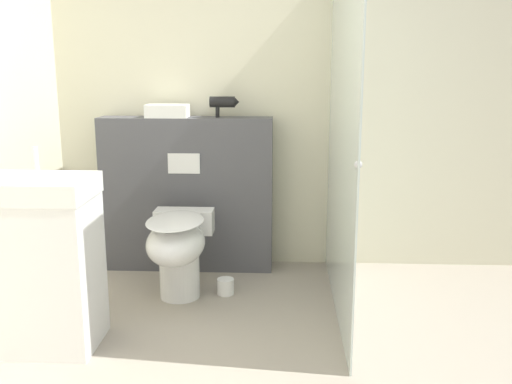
# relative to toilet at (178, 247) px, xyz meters

# --- Properties ---
(wall_back) EXTENTS (8.00, 0.06, 2.50)m
(wall_back) POSITION_rel_toilet_xyz_m (0.32, 0.75, 0.91)
(wall_back) COLOR beige
(wall_back) RESTS_ON ground_plane
(partition_panel) EXTENTS (1.21, 0.22, 1.09)m
(partition_panel) POSITION_rel_toilet_xyz_m (-0.03, 0.58, 0.20)
(partition_panel) COLOR #4C4C51
(partition_panel) RESTS_ON ground_plane
(shower_glass) EXTENTS (0.04, 1.61, 2.12)m
(shower_glass) POSITION_rel_toilet_xyz_m (0.98, -0.08, 0.72)
(shower_glass) COLOR silver
(shower_glass) RESTS_ON ground_plane
(toilet) EXTENTS (0.39, 0.65, 0.54)m
(toilet) POSITION_rel_toilet_xyz_m (0.00, 0.00, 0.00)
(toilet) COLOR white
(toilet) RESTS_ON ground_plane
(sink_vanity) EXTENTS (0.62, 0.41, 1.04)m
(sink_vanity) POSITION_rel_toilet_xyz_m (-0.62, -0.63, 0.11)
(sink_vanity) COLOR white
(sink_vanity) RESTS_ON ground_plane
(hair_drier) EXTENTS (0.20, 0.07, 0.14)m
(hair_drier) POSITION_rel_toilet_xyz_m (0.24, 0.56, 0.85)
(hair_drier) COLOR black
(hair_drier) RESTS_ON partition_panel
(folded_towel) EXTENTS (0.29, 0.17, 0.09)m
(folded_towel) POSITION_rel_toilet_xyz_m (-0.15, 0.56, 0.80)
(folded_towel) COLOR white
(folded_towel) RESTS_ON partition_panel
(spare_toilet_roll) EXTENTS (0.11, 0.11, 0.10)m
(spare_toilet_roll) POSITION_rel_toilet_xyz_m (0.29, 0.09, -0.29)
(spare_toilet_roll) COLOR white
(spare_toilet_roll) RESTS_ON ground_plane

